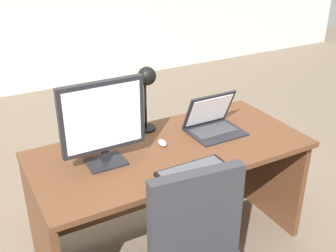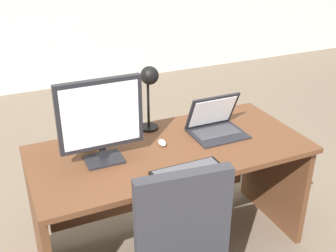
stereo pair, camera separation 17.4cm
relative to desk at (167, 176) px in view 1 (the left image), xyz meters
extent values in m
plane|color=#6B5B4C|center=(0.00, 1.45, -0.51)|extent=(12.00, 12.00, 0.00)
cube|color=#56331E|center=(0.00, -0.05, 0.21)|extent=(1.59, 0.74, 0.03)
cube|color=#56331E|center=(-0.78, -0.05, -0.16)|extent=(0.04, 0.65, 0.70)
cube|color=#56331E|center=(0.78, -0.05, -0.16)|extent=(0.04, 0.65, 0.70)
cube|color=#56331E|center=(0.00, 0.23, -0.12)|extent=(1.40, 0.02, 0.49)
cube|color=black|center=(-0.39, -0.03, 0.23)|extent=(0.20, 0.16, 0.01)
cube|color=black|center=(-0.39, -0.02, 0.27)|extent=(0.04, 0.02, 0.07)
cube|color=black|center=(-0.39, -0.03, 0.50)|extent=(0.45, 0.04, 0.38)
cube|color=white|center=(-0.39, -0.05, 0.50)|extent=(0.41, 0.00, 0.33)
cube|color=black|center=(0.33, -0.02, 0.23)|extent=(0.32, 0.26, 0.01)
cube|color=#38383D|center=(0.33, 0.00, 0.24)|extent=(0.27, 0.14, 0.00)
cube|color=black|center=(0.33, 0.06, 0.35)|extent=(0.32, 0.11, 0.23)
cube|color=white|center=(0.33, 0.05, 0.35)|extent=(0.28, 0.09, 0.19)
cube|color=black|center=(-0.03, -0.33, 0.23)|extent=(0.38, 0.12, 0.02)
cube|color=#47474C|center=(-0.03, -0.33, 0.25)|extent=(0.35, 0.10, 0.00)
ellipsoid|color=silver|center=(-0.03, -0.01, 0.24)|extent=(0.04, 0.07, 0.03)
cylinder|color=black|center=(-0.02, 0.23, 0.23)|extent=(0.12, 0.12, 0.01)
cylinder|color=black|center=(-0.02, 0.23, 0.39)|extent=(0.02, 0.02, 0.30)
sphere|color=black|center=(-0.02, 0.20, 0.58)|extent=(0.11, 0.11, 0.11)
cylinder|color=yellow|center=(-0.43, 0.14, 0.27)|extent=(0.08, 0.08, 0.09)
torus|color=yellow|center=(-0.39, 0.14, 0.27)|extent=(0.05, 0.01, 0.05)
cube|color=#2D2D33|center=(-0.21, -0.65, 0.21)|extent=(0.44, 0.11, 0.48)
camera|label=1|loc=(-1.02, -1.86, 1.37)|focal=44.11mm
camera|label=2|loc=(-0.87, -1.94, 1.37)|focal=44.11mm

